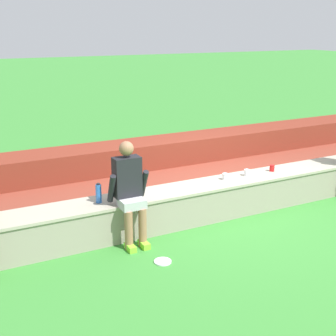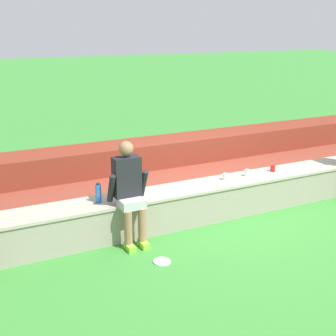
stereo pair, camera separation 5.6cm
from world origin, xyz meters
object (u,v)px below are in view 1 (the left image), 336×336
(water_bottle_mid_right, at_px, (99,193))
(plastic_cup_right_end, at_px, (272,168))
(person_left_of_center, at_px, (130,190))
(plastic_cup_middle, at_px, (247,173))
(plastic_cup_left_end, at_px, (225,176))
(frisbee, at_px, (163,262))

(water_bottle_mid_right, relative_size, plastic_cup_right_end, 2.65)
(person_left_of_center, relative_size, plastic_cup_middle, 13.07)
(person_left_of_center, relative_size, plastic_cup_right_end, 13.58)
(person_left_of_center, height_order, water_bottle_mid_right, person_left_of_center)
(plastic_cup_left_end, distance_m, plastic_cup_middle, 0.41)
(water_bottle_mid_right, relative_size, plastic_cup_middle, 2.56)
(plastic_cup_right_end, bearing_deg, water_bottle_mid_right, -179.12)
(plastic_cup_left_end, height_order, frisbee, plastic_cup_left_end)
(plastic_cup_left_end, xyz_separation_m, plastic_cup_middle, (0.41, -0.00, 0.00))
(water_bottle_mid_right, xyz_separation_m, plastic_cup_right_end, (3.03, 0.05, -0.08))
(water_bottle_mid_right, distance_m, plastic_cup_left_end, 2.09)
(water_bottle_mid_right, height_order, plastic_cup_right_end, water_bottle_mid_right)
(plastic_cup_right_end, xyz_separation_m, frisbee, (-2.55, -1.04, -0.59))
(plastic_cup_left_end, relative_size, plastic_cup_middle, 0.93)
(plastic_cup_middle, bearing_deg, water_bottle_mid_right, -179.21)
(plastic_cup_right_end, distance_m, frisbee, 2.82)
(water_bottle_mid_right, height_order, plastic_cup_left_end, water_bottle_mid_right)
(water_bottle_mid_right, distance_m, plastic_cup_right_end, 3.03)
(water_bottle_mid_right, xyz_separation_m, plastic_cup_middle, (2.50, 0.03, -0.08))
(water_bottle_mid_right, relative_size, frisbee, 1.26)
(water_bottle_mid_right, bearing_deg, plastic_cup_middle, 0.79)
(water_bottle_mid_right, distance_m, plastic_cup_middle, 2.50)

